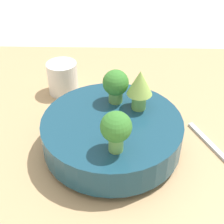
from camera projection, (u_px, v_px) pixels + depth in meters
name	position (u px, v px, depth m)	size (l,w,h in m)	color
ground_plane	(106.00, 164.00, 0.65)	(6.00, 6.00, 0.00)	beige
table	(106.00, 156.00, 0.64)	(0.94, 0.78, 0.05)	tan
bowl	(112.00, 133.00, 0.60)	(0.27, 0.27, 0.07)	navy
broccoli_floret_left	(116.00, 129.00, 0.49)	(0.05, 0.05, 0.08)	#6BA34C
romanesco_piece_near	(140.00, 86.00, 0.58)	(0.05, 0.05, 0.08)	#6BA34C
broccoli_floret_right	(116.00, 84.00, 0.61)	(0.05, 0.05, 0.07)	#609347
cup	(63.00, 78.00, 0.77)	(0.07, 0.07, 0.08)	silver
fork	(213.00, 147.00, 0.62)	(0.15, 0.08, 0.01)	silver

